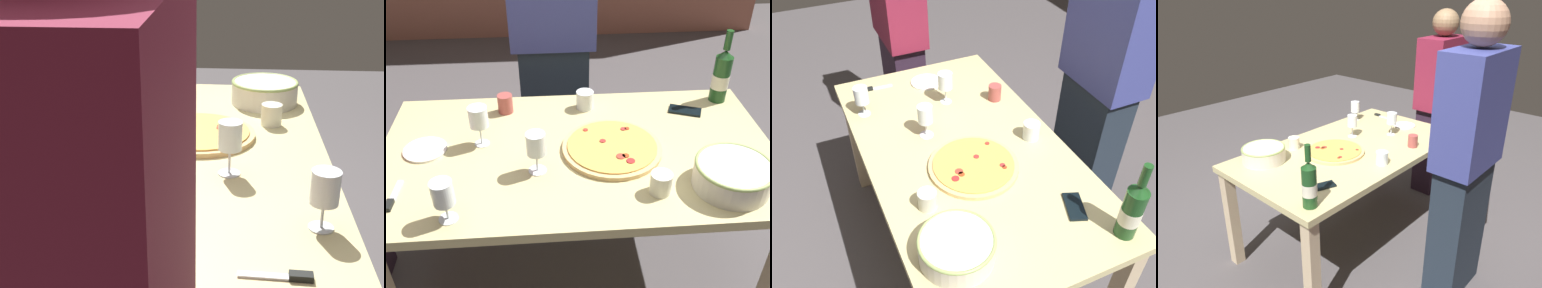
% 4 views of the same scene
% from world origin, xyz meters
% --- Properties ---
extents(ground_plane, '(8.00, 8.00, 0.00)m').
position_xyz_m(ground_plane, '(0.00, 0.00, 0.00)').
color(ground_plane, '#514C4E').
extents(dining_table, '(1.60, 0.90, 0.75)m').
position_xyz_m(dining_table, '(0.00, 0.00, 0.66)').
color(dining_table, '#C8BA80').
rests_on(dining_table, ground).
extents(pizza, '(0.40, 0.40, 0.03)m').
position_xyz_m(pizza, '(0.14, -0.02, 0.76)').
color(pizza, '#DFB475').
rests_on(pizza, dining_table).
extents(serving_bowl, '(0.28, 0.28, 0.10)m').
position_xyz_m(serving_bowl, '(0.53, -0.27, 0.80)').
color(serving_bowl, silver).
rests_on(serving_bowl, dining_table).
extents(wine_bottle, '(0.08, 0.08, 0.35)m').
position_xyz_m(wine_bottle, '(0.69, 0.35, 0.88)').
color(wine_bottle, '#1A461C').
rests_on(wine_bottle, dining_table).
extents(wine_glass_near_pizza, '(0.07, 0.07, 0.17)m').
position_xyz_m(wine_glass_near_pizza, '(-0.16, -0.13, 0.87)').
color(wine_glass_near_pizza, white).
rests_on(wine_glass_near_pizza, dining_table).
extents(wine_glass_by_bottle, '(0.08, 0.08, 0.17)m').
position_xyz_m(wine_glass_by_bottle, '(-0.39, 0.07, 0.87)').
color(wine_glass_by_bottle, white).
rests_on(wine_glass_by_bottle, dining_table).
extents(wine_glass_far_left, '(0.07, 0.07, 0.16)m').
position_xyz_m(wine_glass_far_left, '(-0.46, -0.36, 0.86)').
color(wine_glass_far_left, white).
rests_on(wine_glass_far_left, dining_table).
extents(cup_amber, '(0.07, 0.07, 0.09)m').
position_xyz_m(cup_amber, '(-0.31, 0.32, 0.79)').
color(cup_amber, '#A64A45').
rests_on(cup_amber, dining_table).
extents(cup_ceramic, '(0.08, 0.08, 0.08)m').
position_xyz_m(cup_ceramic, '(0.27, -0.28, 0.79)').
color(cup_ceramic, silver).
rests_on(cup_ceramic, dining_table).
extents(cup_spare, '(0.08, 0.08, 0.08)m').
position_xyz_m(cup_spare, '(0.06, 0.32, 0.79)').
color(cup_spare, white).
rests_on(cup_spare, dining_table).
extents(side_plate, '(0.17, 0.17, 0.01)m').
position_xyz_m(side_plate, '(-0.61, 0.04, 0.76)').
color(side_plate, white).
rests_on(side_plate, dining_table).
extents(cell_phone, '(0.16, 0.12, 0.01)m').
position_xyz_m(cell_phone, '(0.51, 0.26, 0.76)').
color(cell_phone, black).
rests_on(cell_phone, dining_table).
extents(pizza_knife, '(0.03, 0.16, 0.02)m').
position_xyz_m(pizza_knife, '(-0.67, -0.25, 0.76)').
color(pizza_knife, silver).
rests_on(pizza_knife, dining_table).
extents(person_host, '(0.45, 0.24, 1.75)m').
position_xyz_m(person_host, '(-0.07, 0.82, 0.89)').
color(person_host, '#1F2A36').
rests_on(person_host, ground).
extents(person_guest_left, '(0.45, 0.24, 1.63)m').
position_xyz_m(person_guest_left, '(-1.12, 0.05, 0.82)').
color(person_guest_left, '#2E1D2F').
rests_on(person_guest_left, ground).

